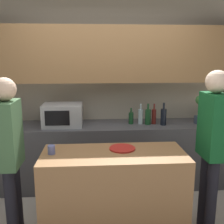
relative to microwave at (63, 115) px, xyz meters
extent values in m
cube|color=#B2A893|center=(0.57, 0.37, 0.32)|extent=(6.40, 0.08, 2.70)
cube|color=#A37547|center=(0.57, 0.17, 0.79)|extent=(3.74, 0.32, 0.75)
cube|color=#4C4C51|center=(0.57, 0.02, -0.59)|extent=(3.60, 0.62, 0.88)
cube|color=#996B42|center=(0.61, -1.08, -0.59)|extent=(1.40, 0.59, 0.89)
cube|color=#B7BABC|center=(0.00, 0.00, 0.00)|extent=(0.52, 0.38, 0.30)
cube|color=black|center=(-0.05, -0.19, 0.00)|extent=(0.31, 0.01, 0.19)
cube|color=black|center=(-0.73, 0.00, -0.06)|extent=(0.26, 0.16, 0.18)
cube|color=black|center=(-0.78, 0.00, 0.03)|extent=(0.02, 0.11, 0.01)
cube|color=black|center=(-0.68, 0.00, 0.03)|extent=(0.02, 0.11, 0.01)
cylinder|color=#333D4C|center=(1.88, 0.00, -0.10)|extent=(0.14, 0.14, 0.10)
cylinder|color=#38662D|center=(1.88, 0.00, 0.04)|extent=(0.01, 0.01, 0.18)
sphere|color=#3D7A38|center=(1.88, 0.00, 0.18)|extent=(0.13, 0.13, 0.13)
cylinder|color=#194723|center=(0.93, 0.04, -0.07)|extent=(0.07, 0.07, 0.16)
cylinder|color=#194723|center=(0.93, 0.04, 0.04)|extent=(0.02, 0.02, 0.06)
cylinder|color=silver|center=(1.06, 0.03, -0.05)|extent=(0.07, 0.07, 0.20)
cylinder|color=silver|center=(1.06, 0.03, 0.09)|extent=(0.02, 0.02, 0.08)
cylinder|color=#194723|center=(1.16, -0.01, -0.05)|extent=(0.08, 0.08, 0.21)
cylinder|color=#194723|center=(1.16, -0.01, 0.10)|extent=(0.03, 0.03, 0.08)
cylinder|color=maroon|center=(1.24, 0.01, -0.05)|extent=(0.06, 0.06, 0.20)
cylinder|color=maroon|center=(1.24, 0.01, 0.09)|extent=(0.02, 0.02, 0.08)
cylinder|color=black|center=(1.36, -0.05, -0.04)|extent=(0.08, 0.08, 0.22)
cylinder|color=black|center=(1.36, -0.05, 0.11)|extent=(0.03, 0.03, 0.09)
cylinder|color=red|center=(0.70, -0.98, -0.13)|extent=(0.26, 0.26, 0.01)
cylinder|color=#6874BD|center=(0.01, -1.07, -0.10)|extent=(0.07, 0.07, 0.08)
cylinder|color=black|center=(1.59, -1.15, -0.62)|extent=(0.11, 0.11, 0.81)
cylinder|color=black|center=(1.58, -0.99, -0.62)|extent=(0.11, 0.11, 0.81)
cube|color=#14592A|center=(1.58, -1.07, 0.10)|extent=(0.20, 0.34, 0.64)
sphere|color=beige|center=(1.58, -1.07, 0.54)|extent=(0.22, 0.22, 0.22)
cylinder|color=black|center=(-0.37, -1.01, -0.64)|extent=(0.11, 0.11, 0.79)
cylinder|color=black|center=(-0.37, -1.17, -0.64)|extent=(0.11, 0.11, 0.79)
cube|color=#456D46|center=(-0.37, -1.09, 0.07)|extent=(0.19, 0.34, 0.62)
sphere|color=beige|center=(-0.37, -1.09, 0.48)|extent=(0.21, 0.21, 0.21)
camera|label=1|loc=(0.42, -3.46, 0.77)|focal=42.00mm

